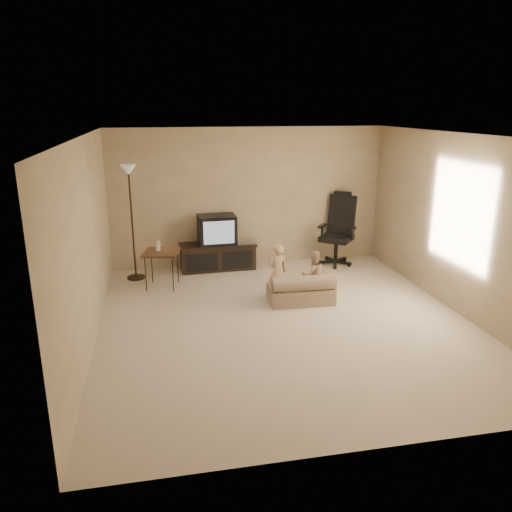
{
  "coord_description": "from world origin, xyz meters",
  "views": [
    {
      "loc": [
        -1.64,
        -6.13,
        2.85
      ],
      "look_at": [
        -0.29,
        0.6,
        0.78
      ],
      "focal_mm": 35.0,
      "sensor_mm": 36.0,
      "label": 1
    }
  ],
  "objects_px": {
    "child_sofa": "(301,291)",
    "tv_stand": "(218,247)",
    "side_table": "(161,253)",
    "floor_lamp": "(130,197)",
    "toddler_right": "(313,275)",
    "toddler_left": "(277,272)",
    "office_chair": "(338,239)"
  },
  "relations": [
    {
      "from": "side_table",
      "to": "tv_stand",
      "type": "bearing_deg",
      "value": 36.75
    },
    {
      "from": "office_chair",
      "to": "toddler_left",
      "type": "relative_size",
      "value": 1.55
    },
    {
      "from": "office_chair",
      "to": "child_sofa",
      "type": "distance_m",
      "value": 2.17
    },
    {
      "from": "side_table",
      "to": "toddler_right",
      "type": "height_order",
      "value": "side_table"
    },
    {
      "from": "tv_stand",
      "to": "office_chair",
      "type": "xyz_separation_m",
      "value": [
        2.24,
        -0.11,
        0.07
      ]
    },
    {
      "from": "floor_lamp",
      "to": "child_sofa",
      "type": "distance_m",
      "value": 3.21
    },
    {
      "from": "floor_lamp",
      "to": "toddler_right",
      "type": "bearing_deg",
      "value": -28.79
    },
    {
      "from": "child_sofa",
      "to": "tv_stand",
      "type": "bearing_deg",
      "value": 120.39
    },
    {
      "from": "floor_lamp",
      "to": "toddler_left",
      "type": "xyz_separation_m",
      "value": [
        2.16,
        -1.39,
        -0.98
      ]
    },
    {
      "from": "floor_lamp",
      "to": "side_table",
      "type": "bearing_deg",
      "value": -49.14
    },
    {
      "from": "office_chair",
      "to": "floor_lamp",
      "type": "xyz_separation_m",
      "value": [
        -3.69,
        -0.14,
        0.94
      ]
    },
    {
      "from": "floor_lamp",
      "to": "toddler_left",
      "type": "relative_size",
      "value": 2.25
    },
    {
      "from": "toddler_left",
      "to": "toddler_right",
      "type": "bearing_deg",
      "value": 161.49
    },
    {
      "from": "toddler_right",
      "to": "side_table",
      "type": "bearing_deg",
      "value": -27.96
    },
    {
      "from": "side_table",
      "to": "floor_lamp",
      "type": "distance_m",
      "value": 1.07
    },
    {
      "from": "floor_lamp",
      "to": "office_chair",
      "type": "bearing_deg",
      "value": 2.13
    },
    {
      "from": "child_sofa",
      "to": "office_chair",
      "type": "bearing_deg",
      "value": 57.67
    },
    {
      "from": "side_table",
      "to": "floor_lamp",
      "type": "relative_size",
      "value": 0.42
    },
    {
      "from": "toddler_left",
      "to": "floor_lamp",
      "type": "bearing_deg",
      "value": -41.41
    },
    {
      "from": "side_table",
      "to": "toddler_right",
      "type": "relative_size",
      "value": 1.07
    },
    {
      "from": "office_chair",
      "to": "floor_lamp",
      "type": "distance_m",
      "value": 3.81
    },
    {
      "from": "floor_lamp",
      "to": "child_sofa",
      "type": "height_order",
      "value": "floor_lamp"
    },
    {
      "from": "floor_lamp",
      "to": "toddler_left",
      "type": "height_order",
      "value": "floor_lamp"
    },
    {
      "from": "child_sofa",
      "to": "toddler_right",
      "type": "distance_m",
      "value": 0.33
    },
    {
      "from": "tv_stand",
      "to": "side_table",
      "type": "bearing_deg",
      "value": -145.01
    },
    {
      "from": "side_table",
      "to": "toddler_left",
      "type": "relative_size",
      "value": 0.94
    },
    {
      "from": "child_sofa",
      "to": "toddler_right",
      "type": "height_order",
      "value": "toddler_right"
    },
    {
      "from": "side_table",
      "to": "toddler_left",
      "type": "height_order",
      "value": "toddler_left"
    },
    {
      "from": "office_chair",
      "to": "child_sofa",
      "type": "bearing_deg",
      "value": -84.97
    },
    {
      "from": "floor_lamp",
      "to": "tv_stand",
      "type": "bearing_deg",
      "value": 9.73
    },
    {
      "from": "side_table",
      "to": "floor_lamp",
      "type": "height_order",
      "value": "floor_lamp"
    },
    {
      "from": "office_chair",
      "to": "toddler_right",
      "type": "bearing_deg",
      "value": -81.94
    }
  ]
}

